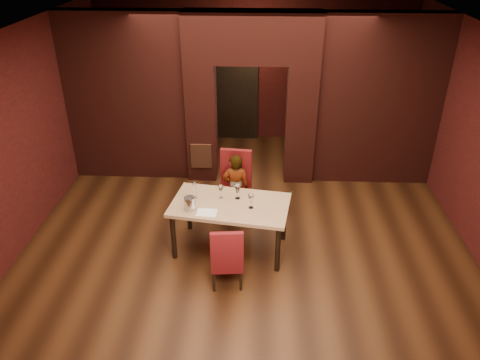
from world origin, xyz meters
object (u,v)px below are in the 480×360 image
object	(u,v)px
chair_near	(227,254)
wine_glass_b	(238,192)
dining_table	(230,226)
potted_plant	(281,201)
wine_bucket	(190,203)
chair_far	(234,187)
person_seated	(236,189)
wine_glass_a	(221,192)
wine_glass_c	(251,201)
water_bottle	(195,190)

from	to	relation	value
chair_near	wine_glass_b	xyz separation A→B (m)	(0.10, 0.95, 0.45)
dining_table	wine_glass_b	size ratio (longest dim) A/B	7.66
dining_table	wine_glass_b	world-z (taller)	wine_glass_b
potted_plant	wine_glass_b	bearing A→B (deg)	-126.46
wine_glass_b	wine_bucket	distance (m)	0.76
chair_far	person_seated	distance (m)	0.13
person_seated	potted_plant	distance (m)	0.94
person_seated	wine_bucket	bearing A→B (deg)	57.18
wine_glass_a	potted_plant	size ratio (longest dim) A/B	0.47
chair_far	person_seated	size ratio (longest dim) A/B	0.95
chair_far	chair_near	world-z (taller)	chair_far
wine_glass_b	wine_glass_c	size ratio (longest dim) A/B	1.02
chair_far	wine_glass_a	xyz separation A→B (m)	(-0.16, -0.76, 0.33)
person_seated	wine_glass_c	distance (m)	0.99
chair_near	wine_glass_a	size ratio (longest dim) A/B	4.78
person_seated	wine_glass_c	size ratio (longest dim) A/B	5.59
wine_glass_b	potted_plant	distance (m)	1.40
wine_glass_b	water_bottle	bearing A→B (deg)	-178.78
dining_table	wine_glass_c	bearing A→B (deg)	-9.68
wine_glass_c	water_bottle	xyz separation A→B (m)	(-0.86, 0.25, 0.03)
wine_glass_a	wine_bucket	distance (m)	0.55
person_seated	water_bottle	size ratio (longest dim) A/B	4.51
wine_glass_a	water_bottle	distance (m)	0.40
dining_table	person_seated	xyz separation A→B (m)	(0.04, 0.79, 0.21)
wine_glass_a	water_bottle	size ratio (longest dim) A/B	0.74
dining_table	potted_plant	distance (m)	1.40
dining_table	wine_bucket	xyz separation A→B (m)	(-0.57, -0.19, 0.51)
chair_far	wine_bucket	distance (m)	1.29
dining_table	water_bottle	distance (m)	0.79
wine_bucket	water_bottle	world-z (taller)	water_bottle
dining_table	chair_near	size ratio (longest dim) A/B	1.79
dining_table	person_seated	world-z (taller)	person_seated
dining_table	wine_bucket	distance (m)	0.79
chair_far	wine_glass_b	bearing A→B (deg)	-76.42
chair_near	water_bottle	xyz separation A→B (m)	(-0.55, 0.94, 0.47)
potted_plant	dining_table	bearing A→B (deg)	-126.08
person_seated	wine_glass_b	xyz separation A→B (m)	(0.07, -0.64, 0.31)
wine_glass_a	potted_plant	world-z (taller)	wine_glass_a
wine_glass_b	potted_plant	world-z (taller)	wine_glass_b
chair_near	wine_glass_a	xyz separation A→B (m)	(-0.15, 0.96, 0.43)
chair_near	wine_glass_c	size ratio (longest dim) A/B	4.37
water_bottle	potted_plant	size ratio (longest dim) A/B	0.64
dining_table	chair_near	bearing A→B (deg)	-81.32
person_seated	potted_plant	size ratio (longest dim) A/B	2.90
dining_table	wine_glass_b	distance (m)	0.56
wine_glass_b	dining_table	bearing A→B (deg)	-123.69
wine_bucket	dining_table	bearing A→B (deg)	18.21
dining_table	wine_glass_a	size ratio (longest dim) A/B	8.57
wine_glass_b	wine_glass_c	xyz separation A→B (m)	(0.21, -0.26, -0.00)
water_bottle	wine_bucket	bearing A→B (deg)	-94.56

